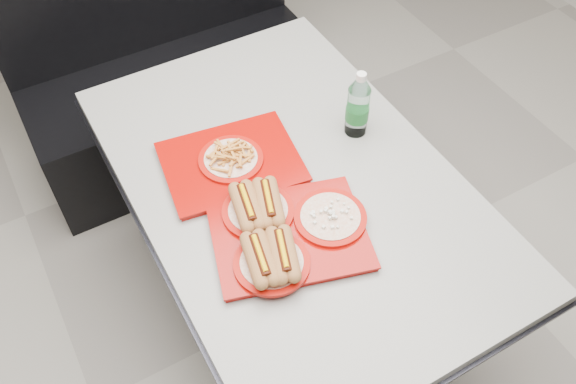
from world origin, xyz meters
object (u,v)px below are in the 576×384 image
tray_far (231,160)px  diner_table (293,214)px  water_bottle (358,107)px  booth_bench (169,68)px  tray_near (283,231)px

tray_far → diner_table: bearing=-46.5°
diner_table → tray_far: (-0.13, 0.14, 0.19)m
diner_table → water_bottle: water_bottle is taller
booth_bench → tray_near: booth_bench is taller
booth_bench → diner_table: bearing=-90.0°
tray_near → booth_bench: bearing=84.1°
tray_near → tray_far: size_ratio=1.11×
diner_table → water_bottle: bearing=16.6°
tray_near → tray_far: (-0.00, 0.31, -0.01)m
diner_table → water_bottle: size_ratio=6.15×
tray_near → tray_far: tray_near is taller
diner_table → booth_bench: booth_bench is taller
booth_bench → tray_far: 1.03m
booth_bench → tray_far: bearing=-98.0°
tray_far → booth_bench: bearing=82.0°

